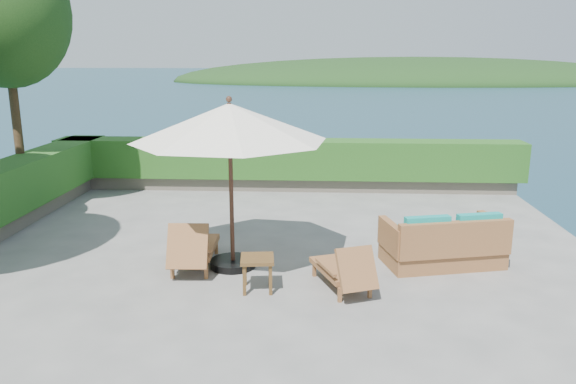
# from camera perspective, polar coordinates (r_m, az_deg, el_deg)

# --- Properties ---
(ground) EXTENTS (12.00, 12.00, 0.00)m
(ground) POSITION_cam_1_polar(r_m,az_deg,el_deg) (9.84, -2.02, -7.31)
(ground) COLOR gray
(ground) RESTS_ON ground
(foundation) EXTENTS (12.00, 12.00, 3.00)m
(foundation) POSITION_cam_1_polar(r_m,az_deg,el_deg) (10.49, -1.95, -15.25)
(foundation) COLOR #595046
(foundation) RESTS_ON ocean
(offshore_island) EXTENTS (126.00, 57.60, 12.60)m
(offshore_island) POSITION_cam_1_polar(r_m,az_deg,el_deg) (151.22, 12.65, 10.88)
(offshore_island) COLOR black
(offshore_island) RESTS_ON ocean
(planter_wall_far) EXTENTS (12.00, 0.60, 0.36)m
(planter_wall_far) POSITION_cam_1_polar(r_m,az_deg,el_deg) (15.14, -0.11, 0.92)
(planter_wall_far) COLOR #685F53
(planter_wall_far) RESTS_ON ground
(hedge_far) EXTENTS (12.40, 0.90, 1.00)m
(hedge_far) POSITION_cam_1_polar(r_m,az_deg,el_deg) (15.01, -0.11, 3.42)
(hedge_far) COLOR #214714
(hedge_far) RESTS_ON planter_wall_far
(tree_far) EXTENTS (2.80, 2.80, 6.03)m
(tree_far) POSITION_cam_1_polar(r_m,az_deg,el_deg) (14.15, -26.88, 15.84)
(tree_far) COLOR #49321C
(tree_far) RESTS_ON ground
(patio_umbrella) EXTENTS (3.99, 3.99, 2.90)m
(patio_umbrella) POSITION_cam_1_polar(r_m,az_deg,el_deg) (9.17, -5.96, 6.88)
(patio_umbrella) COLOR black
(patio_umbrella) RESTS_ON ground
(lounge_left) EXTENTS (0.76, 1.61, 0.91)m
(lounge_left) POSITION_cam_1_polar(r_m,az_deg,el_deg) (9.64, -9.58, -5.55)
(lounge_left) COLOR #9B6838
(lounge_left) RESTS_ON ground
(lounge_right) EXTENTS (1.05, 1.52, 0.81)m
(lounge_right) POSITION_cam_1_polar(r_m,az_deg,el_deg) (8.72, 5.75, -7.81)
(lounge_right) COLOR #9B6838
(lounge_right) RESTS_ON ground
(side_table) EXTENTS (0.55, 0.55, 0.54)m
(side_table) POSITION_cam_1_polar(r_m,az_deg,el_deg) (8.65, -3.13, -7.23)
(side_table) COLOR brown
(side_table) RESTS_ON ground
(wicker_loveseat) EXTENTS (2.18, 1.46, 0.98)m
(wicker_loveseat) POSITION_cam_1_polar(r_m,az_deg,el_deg) (10.01, 15.57, -5.14)
(wicker_loveseat) COLOR #9B6838
(wicker_loveseat) RESTS_ON ground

